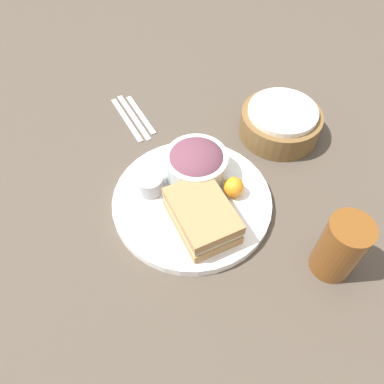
{
  "coord_description": "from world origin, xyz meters",
  "views": [
    {
      "loc": [
        0.38,
        -0.19,
        0.6
      ],
      "look_at": [
        0.0,
        0.0,
        0.04
      ],
      "focal_mm": 35.0,
      "sensor_mm": 36.0,
      "label": 1
    }
  ],
  "objects": [
    {
      "name": "knife",
      "position": [
        -0.28,
        -0.01,
        0.0
      ],
      "size": [
        0.17,
        0.02,
        0.01
      ],
      "primitive_type": "cube",
      "rotation": [
        0.0,
        0.0,
        3.19
      ],
      "color": "#B2B2B7",
      "rests_on": "ground_plane"
    },
    {
      "name": "orange_wedge",
      "position": [
        0.02,
        0.08,
        0.04
      ],
      "size": [
        0.04,
        0.04,
        0.04
      ],
      "primitive_type": "sphere",
      "color": "orange",
      "rests_on": "plate"
    },
    {
      "name": "drink_glass",
      "position": [
        0.22,
        0.16,
        0.06
      ],
      "size": [
        0.07,
        0.07,
        0.13
      ],
      "primitive_type": "cylinder",
      "color": "brown",
      "rests_on": "ground_plane"
    },
    {
      "name": "salad_bowl",
      "position": [
        -0.05,
        0.03,
        0.05
      ],
      "size": [
        0.12,
        0.12,
        0.07
      ],
      "color": "silver",
      "rests_on": "plate"
    },
    {
      "name": "fork",
      "position": [
        -0.28,
        -0.03,
        0.0
      ],
      "size": [
        0.16,
        0.02,
        0.01
      ],
      "primitive_type": "cube",
      "rotation": [
        0.0,
        0.0,
        3.19
      ],
      "color": "#B2B2B7",
      "rests_on": "ground_plane"
    },
    {
      "name": "sandwich",
      "position": [
        0.06,
        -0.01,
        0.04
      ],
      "size": [
        0.14,
        0.1,
        0.05
      ],
      "color": "#A37A4C",
      "rests_on": "plate"
    },
    {
      "name": "spoon",
      "position": [
        -0.28,
        0.01,
        0.0
      ],
      "size": [
        0.15,
        0.02,
        0.01
      ],
      "primitive_type": "cube",
      "rotation": [
        0.0,
        0.0,
        3.19
      ],
      "color": "#B2B2B7",
      "rests_on": "ground_plane"
    },
    {
      "name": "ground_plane",
      "position": [
        0.0,
        0.0,
        0.0
      ],
      "size": [
        4.0,
        4.0,
        0.0
      ],
      "primitive_type": "plane",
      "color": "#4C4238"
    },
    {
      "name": "plate",
      "position": [
        0.0,
        0.0,
        0.01
      ],
      "size": [
        0.31,
        0.31,
        0.02
      ],
      "primitive_type": "cylinder",
      "color": "white",
      "rests_on": "ground_plane"
    },
    {
      "name": "bread_basket",
      "position": [
        -0.09,
        0.26,
        0.03
      ],
      "size": [
        0.18,
        0.18,
        0.07
      ],
      "color": "brown",
      "rests_on": "ground_plane"
    },
    {
      "name": "dressing_cup",
      "position": [
        -0.06,
        -0.06,
        0.04
      ],
      "size": [
        0.05,
        0.05,
        0.04
      ],
      "primitive_type": "cylinder",
      "color": "#99999E",
      "rests_on": "plate"
    }
  ]
}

